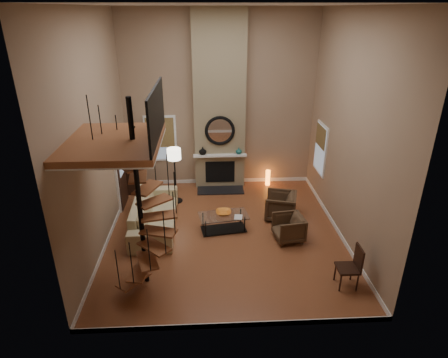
{
  "coord_description": "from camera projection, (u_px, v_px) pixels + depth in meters",
  "views": [
    {
      "loc": [
        -0.47,
        -8.54,
        5.44
      ],
      "look_at": [
        0.0,
        0.4,
        1.4
      ],
      "focal_mm": 30.48,
      "sensor_mm": 36.0,
      "label": 1
    }
  ],
  "objects": [
    {
      "name": "spiral_stair",
      "position": [
        141.0,
        208.0,
        7.59
      ],
      "size": [
        1.47,
        1.47,
        4.06
      ],
      "color": "black",
      "rests_on": "ground"
    },
    {
      "name": "vase_right",
      "position": [
        239.0,
        151.0,
        12.1
      ],
      "size": [
        0.2,
        0.2,
        0.21
      ],
      "primitive_type": "imported",
      "color": "#185551",
      "rests_on": "mantel"
    },
    {
      "name": "floor_lamp",
      "position": [
        174.0,
        158.0,
        11.14
      ],
      "size": [
        0.41,
        0.41,
        1.71
      ],
      "color": "black",
      "rests_on": "ground"
    },
    {
      "name": "window_right",
      "position": [
        321.0,
        148.0,
        11.33
      ],
      "size": [
        0.06,
        1.02,
        1.52
      ],
      "color": "white",
      "rests_on": "right_wall"
    },
    {
      "name": "armchair_near",
      "position": [
        283.0,
        206.0,
        10.67
      ],
      "size": [
        1.02,
        1.01,
        0.77
      ],
      "primitive_type": "imported",
      "rotation": [
        0.0,
        0.0,
        -1.82
      ],
      "color": "#493422",
      "rests_on": "ground"
    },
    {
      "name": "book",
      "position": [
        237.0,
        217.0,
        9.89
      ],
      "size": [
        0.25,
        0.3,
        0.03
      ],
      "primitive_type": "imported",
      "rotation": [
        0.0,
        0.0,
        -0.15
      ],
      "color": "gray",
      "rests_on": "coffee_table"
    },
    {
      "name": "firebox",
      "position": [
        220.0,
        172.0,
        12.41
      ],
      "size": [
        0.95,
        0.02,
        0.72
      ],
      "primitive_type": "cube",
      "color": "black",
      "rests_on": "chimney_breast"
    },
    {
      "name": "mantel",
      "position": [
        220.0,
        156.0,
        12.09
      ],
      "size": [
        1.7,
        0.18,
        0.06
      ],
      "primitive_type": "cube",
      "color": "white",
      "rests_on": "chimney_breast"
    },
    {
      "name": "armchair_far",
      "position": [
        291.0,
        227.0,
        9.64
      ],
      "size": [
        0.81,
        0.8,
        0.66
      ],
      "primitive_type": "imported",
      "rotation": [
        0.0,
        0.0,
        -1.43
      ],
      "color": "#493422",
      "rests_on": "ground"
    },
    {
      "name": "mirror_disc",
      "position": [
        220.0,
        131.0,
        11.83
      ],
      "size": [
        0.8,
        0.01,
        0.8
      ],
      "primitive_type": "cylinder",
      "rotation": [
        1.57,
        0.0,
        0.0
      ],
      "color": "white",
      "rests_on": "chimney_breast"
    },
    {
      "name": "ground",
      "position": [
        225.0,
        234.0,
        10.04
      ],
      "size": [
        6.0,
        6.5,
        0.01
      ],
      "primitive_type": "cube",
      "color": "#9B5832",
      "rests_on": "ground"
    },
    {
      "name": "back_wall",
      "position": [
        219.0,
        102.0,
        11.86
      ],
      "size": [
        6.0,
        0.02,
        5.5
      ],
      "primitive_type": "cube",
      "color": "#9A7E63",
      "rests_on": "ground"
    },
    {
      "name": "coffee_table",
      "position": [
        224.0,
        221.0,
        10.08
      ],
      "size": [
        1.37,
        0.84,
        0.47
      ],
      "color": "silver",
      "rests_on": "ground"
    },
    {
      "name": "hutch",
      "position": [
        133.0,
        162.0,
        12.09
      ],
      "size": [
        0.41,
        0.87,
        1.94
      ],
      "primitive_type": "cube",
      "color": "black",
      "rests_on": "ground"
    },
    {
      "name": "hearth",
      "position": [
        221.0,
        190.0,
        12.37
      ],
      "size": [
        1.5,
        0.6,
        0.04
      ],
      "primitive_type": "cube",
      "color": "black",
      "rests_on": "ground"
    },
    {
      "name": "baseboard_back",
      "position": [
        220.0,
        181.0,
        12.96
      ],
      "size": [
        6.0,
        0.02,
        0.12
      ],
      "primitive_type": "cube",
      "color": "white",
      "rests_on": "ground"
    },
    {
      "name": "mirror_frame",
      "position": [
        220.0,
        131.0,
        11.82
      ],
      "size": [
        0.94,
        0.1,
        0.94
      ],
      "primitive_type": "torus",
      "rotation": [
        1.57,
        0.0,
        0.0
      ],
      "color": "black",
      "rests_on": "chimney_breast"
    },
    {
      "name": "bowl",
      "position": [
        223.0,
        213.0,
        10.04
      ],
      "size": [
        0.41,
        0.41,
        0.1
      ],
      "primitive_type": "imported",
      "color": "orange",
      "rests_on": "coffee_table"
    },
    {
      "name": "accent_lamp",
      "position": [
        268.0,
        178.0,
        12.71
      ],
      "size": [
        0.15,
        0.15,
        0.54
      ],
      "primitive_type": "cylinder",
      "color": "orange",
      "rests_on": "ground"
    },
    {
      "name": "right_wall",
      "position": [
        350.0,
        132.0,
        9.05
      ],
      "size": [
        0.02,
        6.5,
        5.5
      ],
      "primitive_type": "cube",
      "color": "#9A7E63",
      "rests_on": "ground"
    },
    {
      "name": "baseboard_right",
      "position": [
        336.0,
        228.0,
        10.15
      ],
      "size": [
        0.02,
        6.5,
        0.12
      ],
      "primitive_type": "cube",
      "color": "white",
      "rests_on": "ground"
    },
    {
      "name": "baseboard_left",
      "position": [
        110.0,
        235.0,
        9.87
      ],
      "size": [
        0.02,
        6.5,
        0.12
      ],
      "primitive_type": "cube",
      "color": "white",
      "rests_on": "ground"
    },
    {
      "name": "baseboard_front",
      "position": [
        234.0,
        325.0,
        7.06
      ],
      "size": [
        6.0,
        0.02,
        0.12
      ],
      "primitive_type": "cube",
      "color": "white",
      "rests_on": "ground"
    },
    {
      "name": "ceiling",
      "position": [
        225.0,
        5.0,
        7.78
      ],
      "size": [
        6.0,
        6.5,
        0.01
      ],
      "primitive_type": "cube",
      "color": "silver",
      "rests_on": "back_wall"
    },
    {
      "name": "sofa",
      "position": [
        154.0,
        213.0,
        10.25
      ],
      "size": [
        1.11,
        2.79,
        0.81
      ],
      "primitive_type": "imported",
      "rotation": [
        0.0,
        0.0,
        1.58
      ],
      "color": "#C0B385",
      "rests_on": "ground"
    },
    {
      "name": "entry_door",
      "position": [
        121.0,
        172.0,
        11.1
      ],
      "size": [
        0.1,
        1.05,
        2.16
      ],
      "color": "white",
      "rests_on": "ground"
    },
    {
      "name": "front_wall",
      "position": [
        236.0,
        196.0,
        5.95
      ],
      "size": [
        6.0,
        0.02,
        5.5
      ],
      "primitive_type": "cube",
      "color": "#9A7E63",
      "rests_on": "ground"
    },
    {
      "name": "chimney_breast",
      "position": [
        219.0,
        104.0,
        11.69
      ],
      "size": [
        1.6,
        0.38,
        5.5
      ],
      "primitive_type": "cube",
      "color": "#877758",
      "rests_on": "ground"
    },
    {
      "name": "loft",
      "position": [
        119.0,
        139.0,
        6.97
      ],
      "size": [
        1.7,
        2.2,
        1.09
      ],
      "color": "brown",
      "rests_on": "left_wall"
    },
    {
      "name": "vase_left",
      "position": [
        203.0,
        151.0,
        12.04
      ],
      "size": [
        0.24,
        0.24,
        0.25
      ],
      "primitive_type": "imported",
      "color": "black",
      "rests_on": "mantel"
    },
    {
      "name": "side_chair",
      "position": [
        352.0,
        265.0,
        7.95
      ],
      "size": [
        0.45,
        0.44,
        0.96
      ],
      "color": "black",
      "rests_on": "ground"
    },
    {
      "name": "left_wall",
      "position": [
        95.0,
        136.0,
        8.76
      ],
      "size": [
        0.02,
        6.5,
        5.5
      ],
      "primitive_type": "cube",
      "color": "#9A7E63",
      "rests_on": "ground"
    },
    {
      "name": "window_back",
      "position": [
        160.0,
        138.0,
        12.21
      ],
      "size": [
        1.02,
        0.06,
        1.52
      ],
      "color": "white",
      "rests_on": "back_wall"
    }
  ]
}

